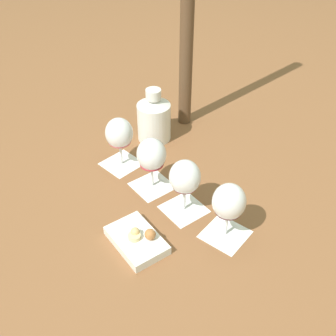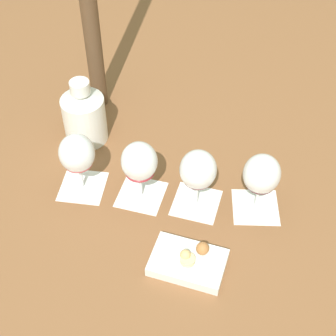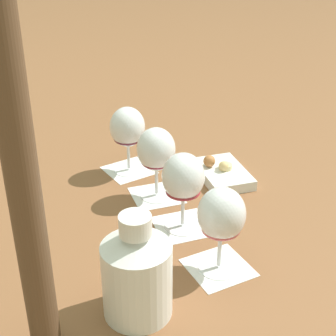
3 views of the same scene
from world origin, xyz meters
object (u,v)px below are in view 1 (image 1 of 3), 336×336
(wine_glass_3, at_px, (229,204))
(snack_dish, at_px, (137,240))
(wine_glass_2, at_px, (185,179))
(ceramic_vase, at_px, (154,118))
(wine_glass_1, at_px, (152,157))
(wine_glass_0, at_px, (119,135))

(wine_glass_3, xyz_separation_m, snack_dish, (-0.09, -0.21, -0.09))
(wine_glass_2, bearing_deg, ceramic_vase, 164.11)
(wine_glass_1, bearing_deg, snack_dish, -38.30)
(wine_glass_2, xyz_separation_m, snack_dish, (0.05, -0.17, -0.09))
(wine_glass_1, height_order, wine_glass_3, same)
(wine_glass_3, xyz_separation_m, ceramic_vase, (-0.48, 0.06, -0.03))
(wine_glass_3, height_order, ceramic_vase, ceramic_vase)
(wine_glass_2, relative_size, wine_glass_3, 1.00)
(wine_glass_2, relative_size, snack_dish, 0.98)
(wine_glass_0, height_order, wine_glass_2, same)
(wine_glass_0, bearing_deg, wine_glass_2, 12.42)
(wine_glass_0, xyz_separation_m, ceramic_vase, (-0.08, 0.16, -0.03))
(wine_glass_2, relative_size, ceramic_vase, 0.89)
(wine_glass_0, distance_m, wine_glass_3, 0.42)
(wine_glass_1, relative_size, wine_glass_2, 1.00)
(wine_glass_0, relative_size, wine_glass_3, 1.00)
(wine_glass_0, distance_m, ceramic_vase, 0.18)
(wine_glass_0, relative_size, wine_glass_2, 1.00)
(wine_glass_1, relative_size, wine_glass_3, 1.00)
(wine_glass_1, distance_m, wine_glass_2, 0.13)
(wine_glass_0, xyz_separation_m, wine_glass_3, (0.41, 0.10, -0.00))
(ceramic_vase, bearing_deg, wine_glass_2, -15.89)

